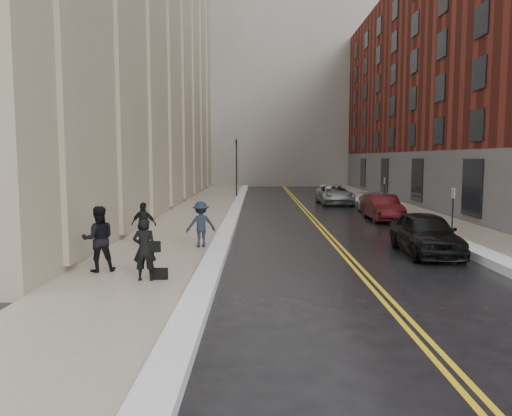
{
  "coord_description": "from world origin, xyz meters",
  "views": [
    {
      "loc": [
        -0.74,
        -13.95,
        3.55
      ],
      "look_at": [
        -0.8,
        5.39,
        1.6
      ],
      "focal_mm": 35.0,
      "sensor_mm": 36.0,
      "label": 1
    }
  ],
  "objects_px": {
    "car_silver_far": "(335,195)",
    "car_silver_near": "(375,203)",
    "pedestrian_b": "(201,224)",
    "pedestrian_c": "(144,225)",
    "pedestrian_main": "(145,249)",
    "pedestrian_a": "(99,239)",
    "car_black": "(426,233)",
    "car_maroon": "(382,208)"
  },
  "relations": [
    {
      "from": "car_silver_near",
      "to": "pedestrian_c",
      "type": "relative_size",
      "value": 2.56
    },
    {
      "from": "car_black",
      "to": "pedestrian_b",
      "type": "relative_size",
      "value": 2.63
    },
    {
      "from": "car_maroon",
      "to": "pedestrian_c",
      "type": "xyz_separation_m",
      "value": [
        -11.47,
        -9.31,
        0.27
      ]
    },
    {
      "from": "car_maroon",
      "to": "pedestrian_a",
      "type": "relative_size",
      "value": 2.26
    },
    {
      "from": "car_black",
      "to": "car_silver_near",
      "type": "distance_m",
      "value": 13.82
    },
    {
      "from": "car_maroon",
      "to": "pedestrian_b",
      "type": "xyz_separation_m",
      "value": [
        -9.27,
        -9.34,
        0.29
      ]
    },
    {
      "from": "car_silver_far",
      "to": "pedestrian_main",
      "type": "relative_size",
      "value": 3.0
    },
    {
      "from": "car_maroon",
      "to": "car_silver_near",
      "type": "relative_size",
      "value": 1.02
    },
    {
      "from": "car_silver_near",
      "to": "car_silver_far",
      "type": "height_order",
      "value": "car_silver_far"
    },
    {
      "from": "pedestrian_main",
      "to": "pedestrian_a",
      "type": "distance_m",
      "value": 1.97
    },
    {
      "from": "car_silver_far",
      "to": "pedestrian_a",
      "type": "height_order",
      "value": "pedestrian_a"
    },
    {
      "from": "car_silver_far",
      "to": "pedestrian_c",
      "type": "relative_size",
      "value": 3.11
    },
    {
      "from": "car_maroon",
      "to": "pedestrian_c",
      "type": "height_order",
      "value": "pedestrian_c"
    },
    {
      "from": "pedestrian_main",
      "to": "pedestrian_b",
      "type": "bearing_deg",
      "value": -102.35
    },
    {
      "from": "pedestrian_main",
      "to": "pedestrian_c",
      "type": "xyz_separation_m",
      "value": [
        -1.23,
        5.29,
        -0.03
      ]
    },
    {
      "from": "car_silver_far",
      "to": "pedestrian_c",
      "type": "xyz_separation_m",
      "value": [
        -10.3,
        -19.39,
        0.27
      ]
    },
    {
      "from": "car_maroon",
      "to": "pedestrian_b",
      "type": "relative_size",
      "value": 2.55
    },
    {
      "from": "car_silver_far",
      "to": "car_black",
      "type": "bearing_deg",
      "value": -90.14
    },
    {
      "from": "car_black",
      "to": "pedestrian_b",
      "type": "distance_m",
      "value": 8.39
    },
    {
      "from": "car_black",
      "to": "car_maroon",
      "type": "distance_m",
      "value": 10.1
    },
    {
      "from": "pedestrian_main",
      "to": "pedestrian_c",
      "type": "bearing_deg",
      "value": -78.91
    },
    {
      "from": "car_silver_far",
      "to": "pedestrian_b",
      "type": "distance_m",
      "value": 21.05
    },
    {
      "from": "car_maroon",
      "to": "car_black",
      "type": "bearing_deg",
      "value": -95.77
    },
    {
      "from": "car_black",
      "to": "car_silver_far",
      "type": "xyz_separation_m",
      "value": [
        -0.25,
        20.14,
        -0.05
      ]
    },
    {
      "from": "car_silver_far",
      "to": "car_silver_near",
      "type": "bearing_deg",
      "value": -76.78
    },
    {
      "from": "car_black",
      "to": "pedestrian_a",
      "type": "xyz_separation_m",
      "value": [
        -10.95,
        -3.44,
        0.35
      ]
    },
    {
      "from": "car_silver_near",
      "to": "car_silver_far",
      "type": "bearing_deg",
      "value": 104.63
    },
    {
      "from": "car_black",
      "to": "car_maroon",
      "type": "relative_size",
      "value": 1.03
    },
    {
      "from": "pedestrian_a",
      "to": "car_silver_near",
      "type": "bearing_deg",
      "value": -145.83
    },
    {
      "from": "pedestrian_b",
      "to": "pedestrian_c",
      "type": "height_order",
      "value": "pedestrian_b"
    },
    {
      "from": "car_silver_far",
      "to": "pedestrian_b",
      "type": "relative_size",
      "value": 3.04
    },
    {
      "from": "car_black",
      "to": "car_silver_far",
      "type": "bearing_deg",
      "value": 91.98
    },
    {
      "from": "car_silver_far",
      "to": "pedestrian_b",
      "type": "bearing_deg",
      "value": -113.5
    },
    {
      "from": "car_silver_near",
      "to": "car_black",
      "type": "bearing_deg",
      "value": -95.05
    },
    {
      "from": "car_silver_near",
      "to": "pedestrian_c",
      "type": "distance_m",
      "value": 17.64
    },
    {
      "from": "car_silver_near",
      "to": "pedestrian_main",
      "type": "xyz_separation_m",
      "value": [
        -10.67,
        -18.3,
        0.4
      ]
    },
    {
      "from": "car_black",
      "to": "pedestrian_a",
      "type": "height_order",
      "value": "pedestrian_a"
    },
    {
      "from": "pedestrian_main",
      "to": "pedestrian_a",
      "type": "xyz_separation_m",
      "value": [
        -1.63,
        1.1,
        0.1
      ]
    },
    {
      "from": "car_silver_far",
      "to": "pedestrian_a",
      "type": "xyz_separation_m",
      "value": [
        -10.7,
        -23.58,
        0.4
      ]
    },
    {
      "from": "car_maroon",
      "to": "pedestrian_a",
      "type": "height_order",
      "value": "pedestrian_a"
    },
    {
      "from": "pedestrian_main",
      "to": "pedestrian_b",
      "type": "distance_m",
      "value": 5.35
    },
    {
      "from": "pedestrian_a",
      "to": "car_maroon",
      "type": "bearing_deg",
      "value": -151.57
    }
  ]
}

